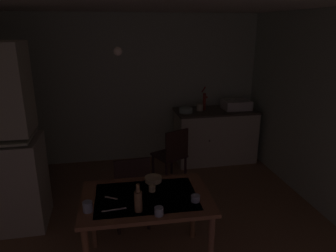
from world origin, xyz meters
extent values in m
plane|color=#8D694A|center=(0.00, 0.00, 0.00)|extent=(5.28, 5.28, 0.00)
cube|color=#B4C7AD|center=(0.00, 2.19, 1.21)|extent=(4.37, 0.10, 2.41)
cube|color=beige|center=(1.38, 1.82, 0.43)|extent=(1.31, 0.60, 0.85)
cube|color=#4F4B3C|center=(1.38, 1.82, 0.87)|extent=(1.34, 0.63, 0.03)
sphere|color=#2D2823|center=(1.18, 1.51, 0.47)|extent=(0.02, 0.02, 0.02)
cube|color=white|center=(1.72, 1.82, 0.96)|extent=(0.44, 0.34, 0.15)
cube|color=black|center=(1.72, 1.82, 1.03)|extent=(0.38, 0.28, 0.01)
cylinder|color=maroon|center=(1.18, 1.87, 1.02)|extent=(0.05, 0.05, 0.28)
cylinder|color=maroon|center=(1.18, 1.80, 1.12)|extent=(0.03, 0.12, 0.03)
cylinder|color=maroon|center=(1.18, 1.93, 1.21)|extent=(0.02, 0.16, 0.12)
cylinder|color=#ADD1C1|center=(0.85, 1.77, 0.92)|extent=(0.22, 0.22, 0.08)
cylinder|color=beige|center=(1.10, 1.84, 0.94)|extent=(0.10, 0.10, 0.11)
cube|color=brown|center=(-0.07, -0.44, 0.72)|extent=(1.19, 0.81, 0.04)
cube|color=white|center=(-0.07, -0.44, 0.73)|extent=(0.93, 0.64, 0.00)
cylinder|color=brown|center=(0.44, -0.79, 0.35)|extent=(0.06, 0.06, 0.70)
cylinder|color=#8A5E3D|center=(-0.59, -0.10, 0.35)|extent=(0.06, 0.06, 0.70)
cylinder|color=brown|center=(0.46, -0.13, 0.35)|extent=(0.06, 0.06, 0.70)
cube|color=#2F2119|center=(-0.18, 0.25, 0.43)|extent=(0.44, 0.44, 0.03)
cube|color=#31231E|center=(-0.16, 0.06, 0.66)|extent=(0.38, 0.06, 0.45)
cylinder|color=#2F2119|center=(-0.02, 0.43, 0.21)|extent=(0.04, 0.04, 0.41)
cylinder|color=#2F2119|center=(-0.36, 0.40, 0.21)|extent=(0.04, 0.04, 0.41)
cylinder|color=#2F2119|center=(0.01, 0.09, 0.21)|extent=(0.04, 0.04, 0.41)
cylinder|color=#2F2119|center=(-0.33, 0.06, 0.21)|extent=(0.04, 0.04, 0.41)
cube|color=#311A1D|center=(0.46, 1.20, 0.41)|extent=(0.53, 0.53, 0.03)
cube|color=#331F19|center=(0.54, 1.03, 0.63)|extent=(0.36, 0.18, 0.41)
cylinder|color=#311A1D|center=(0.55, 1.43, 0.20)|extent=(0.04, 0.04, 0.40)
cylinder|color=#311A1D|center=(0.24, 1.28, 0.20)|extent=(0.04, 0.04, 0.40)
cylinder|color=#311A1D|center=(0.69, 1.12, 0.20)|extent=(0.04, 0.04, 0.40)
cylinder|color=#311A1D|center=(0.38, 0.98, 0.20)|extent=(0.04, 0.04, 0.40)
cylinder|color=beige|center=(0.03, -0.16, 0.76)|extent=(0.17, 0.17, 0.04)
cylinder|color=beige|center=(-0.01, -0.36, 0.76)|extent=(0.06, 0.06, 0.06)
cylinder|color=#9EB2C6|center=(-0.58, -0.59, 0.78)|extent=(0.08, 0.08, 0.09)
cylinder|color=#9EB2C6|center=(0.34, -0.61, 0.76)|extent=(0.08, 0.08, 0.06)
cylinder|color=#9EB2C6|center=(-0.01, -0.76, 0.77)|extent=(0.07, 0.07, 0.07)
cylinder|color=olive|center=(-0.17, -0.66, 0.82)|extent=(0.07, 0.07, 0.18)
cylinder|color=olive|center=(-0.17, -0.66, 0.95)|extent=(0.03, 0.03, 0.07)
cube|color=silver|center=(-0.37, -0.61, 0.74)|extent=(0.21, 0.03, 0.00)
cube|color=beige|center=(-0.39, -0.41, 0.74)|extent=(0.12, 0.08, 0.00)
sphere|color=#F9EFCC|center=(-0.25, -0.03, 1.99)|extent=(0.08, 0.08, 0.08)
camera|label=1|loc=(-0.36, -2.94, 2.20)|focal=33.47mm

